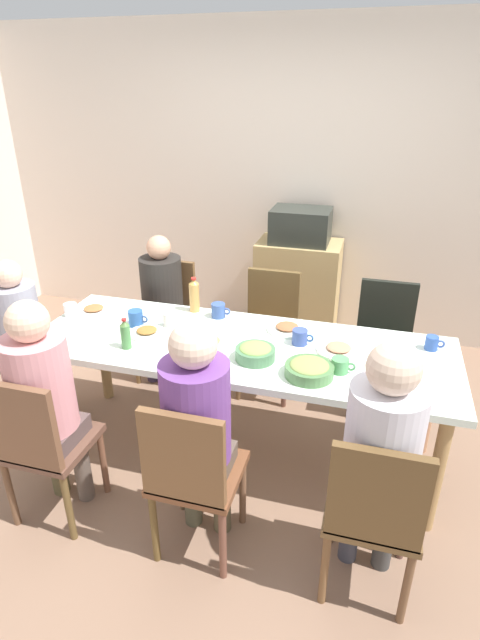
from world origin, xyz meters
The scene contains 33 objects.
ground_plane centered at (0.00, 0.00, 0.00)m, with size 6.73×6.73×0.00m, color #856550.
wall_back centered at (0.00, 1.93, 1.30)m, with size 5.85×0.12×2.60m, color beige.
dining_table centered at (0.00, 0.00, 0.69)m, with size 2.41×0.83×0.77m.
chair_0 centered at (-1.59, 0.00, 0.51)m, with size 0.40×0.40×0.90m.
person_0 centered at (-1.49, 0.00, 0.68)m, with size 0.30×0.30×1.13m.
chair_1 centered at (0.00, 0.80, 0.51)m, with size 0.40×0.40×0.90m.
chair_2 centered at (-0.80, -0.80, 0.51)m, with size 0.40×0.40×0.90m.
person_2 centered at (-0.80, -0.71, 0.74)m, with size 0.31×0.31×1.24m.
chair_3 centered at (0.00, -0.80, 0.51)m, with size 0.40×0.40×0.90m.
person_3 centered at (0.00, -0.71, 0.74)m, with size 0.31×0.31×1.24m.
chair_4 centered at (-0.80, 0.80, 0.51)m, with size 0.40×0.40×0.90m.
person_4 centered at (-0.80, 0.70, 0.69)m, with size 0.30×0.30×1.14m.
chair_5 centered at (0.80, -0.80, 0.51)m, with size 0.40×0.40×0.90m.
person_5 centered at (0.80, -0.71, 0.75)m, with size 0.31×0.31×1.26m.
chair_6 centered at (0.80, 0.80, 0.51)m, with size 0.40×0.40×0.90m.
plate_0 centered at (-1.03, 0.16, 0.78)m, with size 0.23×0.23×0.04m.
plate_1 centered at (-0.56, -0.04, 0.78)m, with size 0.22×0.22×0.04m.
plate_2 centered at (0.23, 0.24, 0.78)m, with size 0.24×0.24×0.04m.
plate_3 centered at (-0.16, -0.06, 0.78)m, with size 0.23×0.23×0.04m.
plate_4 centered at (0.55, 0.06, 0.78)m, with size 0.24×0.24×0.04m.
bowl_0 centered at (0.13, -0.15, 0.81)m, with size 0.22×0.22×0.09m.
bowl_1 centered at (0.43, -0.24, 0.81)m, with size 0.25×0.25×0.08m.
cup_0 centered at (-1.14, 0.07, 0.81)m, with size 0.12×0.08×0.08m.
cup_1 centered at (0.58, -0.15, 0.81)m, with size 0.12×0.09×0.08m.
cup_2 centered at (-0.47, 0.09, 0.81)m, with size 0.11×0.07×0.09m.
cup_3 centered at (-0.67, 0.05, 0.82)m, with size 0.13×0.09×0.10m.
cup_4 centered at (0.33, 0.09, 0.81)m, with size 0.12×0.09×0.09m.
cup_5 centered at (1.05, 0.23, 0.81)m, with size 0.11×0.07×0.08m.
cup_6 centered at (-0.23, 0.31, 0.81)m, with size 0.12×0.09×0.09m.
bottle_0 centered at (-0.41, 0.35, 0.88)m, with size 0.06×0.06×0.23m.
bottle_1 centered at (-0.60, -0.22, 0.85)m, with size 0.06×0.06×0.18m.
side_cabinet centered at (0.06, 1.63, 0.45)m, with size 0.70×0.44×0.90m, color tan.
microwave centered at (0.06, 1.63, 1.04)m, with size 0.48×0.36×0.28m, color #2A2F29.
Camera 1 is at (0.69, -2.43, 2.13)m, focal length 28.22 mm.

